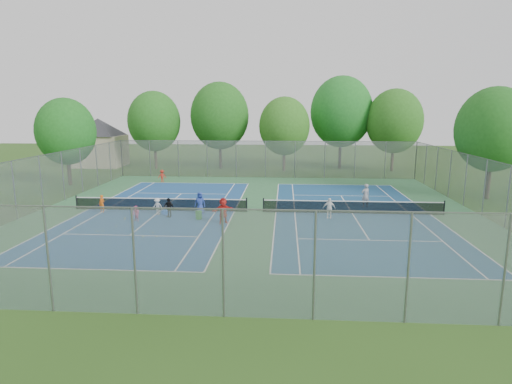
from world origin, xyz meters
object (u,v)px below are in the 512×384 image
(net_right, at_px, (353,208))
(instructor, at_px, (365,195))
(ball_hopper, at_px, (199,215))
(net_left, at_px, (161,205))
(ball_crate, at_px, (165,212))

(net_right, distance_m, instructor, 2.60)
(instructor, bearing_deg, ball_hopper, 0.22)
(net_right, bearing_deg, net_left, 180.00)
(ball_hopper, bearing_deg, net_left, 144.16)
(net_left, height_order, instructor, instructor)
(net_left, distance_m, ball_hopper, 4.12)
(net_right, relative_size, instructor, 7.12)
(net_left, height_order, ball_crate, net_left)
(net_right, xyz_separation_m, ball_hopper, (-10.66, -2.41, -0.15))
(ball_hopper, height_order, instructor, instructor)
(ball_hopper, bearing_deg, net_right, 12.75)
(net_left, bearing_deg, instructor, 8.24)
(net_left, bearing_deg, net_right, 0.00)
(ball_crate, bearing_deg, instructor, 12.67)
(net_right, bearing_deg, ball_hopper, -167.25)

